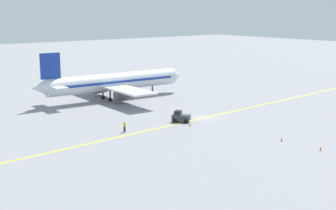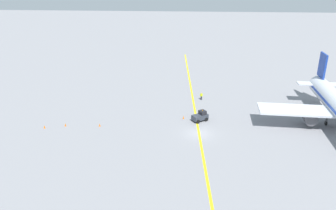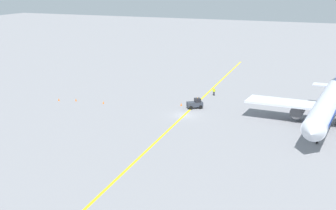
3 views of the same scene
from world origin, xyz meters
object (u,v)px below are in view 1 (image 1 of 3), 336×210
at_px(baggage_tug_dark, 181,117).
at_px(traffic_cone_mid_apron, 190,124).
at_px(traffic_cone_far_edge, 282,139).
at_px(traffic_cone_by_wingtip, 321,149).
at_px(ground_crew_worker, 124,126).
at_px(airplane_at_gate, 113,82).

bearing_deg(baggage_tug_dark, traffic_cone_mid_apron, -12.02).
bearing_deg(traffic_cone_far_edge, traffic_cone_by_wingtip, 3.71).
bearing_deg(traffic_cone_mid_apron, traffic_cone_by_wingtip, 13.23).
bearing_deg(baggage_tug_dark, ground_crew_worker, -91.80).
bearing_deg(baggage_tug_dark, airplane_at_gate, 175.97).
height_order(traffic_cone_mid_apron, traffic_cone_far_edge, same).
xyz_separation_m(traffic_cone_mid_apron, traffic_cone_by_wingtip, (21.25, 5.00, 0.00)).
relative_size(baggage_tug_dark, ground_crew_worker, 1.97).
relative_size(traffic_cone_mid_apron, traffic_cone_far_edge, 1.00).
xyz_separation_m(traffic_cone_mid_apron, traffic_cone_far_edge, (15.02, 4.59, 0.00)).
xyz_separation_m(airplane_at_gate, traffic_cone_by_wingtip, (48.81, 2.60, -3.43)).
distance_m(traffic_cone_mid_apron, traffic_cone_by_wingtip, 21.83).
distance_m(ground_crew_worker, traffic_cone_mid_apron, 11.05).
relative_size(ground_crew_worker, traffic_cone_mid_apron, 3.05).
height_order(airplane_at_gate, traffic_cone_by_wingtip, airplane_at_gate).
xyz_separation_m(ground_crew_worker, traffic_cone_mid_apron, (3.53, 10.45, -0.63)).
distance_m(airplane_at_gate, ground_crew_worker, 27.40).
xyz_separation_m(baggage_tug_dark, ground_crew_worker, (-0.35, -11.13, 0.01)).
distance_m(baggage_tug_dark, ground_crew_worker, 11.13).
bearing_deg(airplane_at_gate, traffic_cone_far_edge, 2.95).
relative_size(ground_crew_worker, traffic_cone_by_wingtip, 3.05).
distance_m(ground_crew_worker, traffic_cone_far_edge, 23.89).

